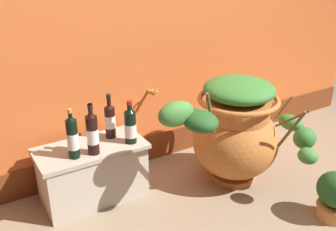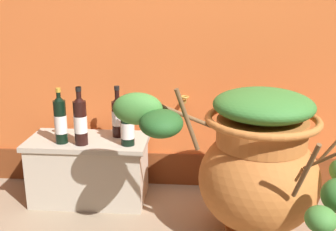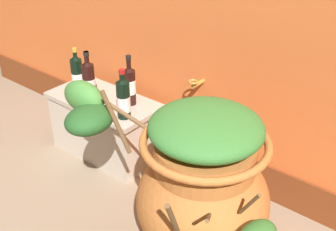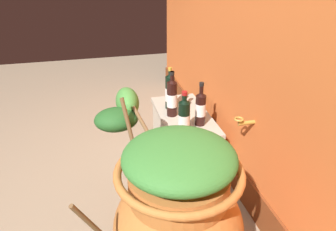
# 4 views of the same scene
# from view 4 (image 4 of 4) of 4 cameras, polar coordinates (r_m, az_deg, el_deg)

# --- Properties ---
(terracotta_urn) EXTENTS (1.14, 0.87, 0.83)m
(terracotta_urn) POSITION_cam_4_polar(r_m,az_deg,el_deg) (1.57, 1.17, -16.26)
(terracotta_urn) COLOR #C17033
(terracotta_urn) RESTS_ON ground_plane
(stone_ledge) EXTENTS (0.72, 0.36, 0.40)m
(stone_ledge) POSITION_cam_4_polar(r_m,az_deg,el_deg) (2.51, 2.76, -3.51)
(stone_ledge) COLOR beige
(stone_ledge) RESTS_ON ground_plane
(wine_bottle_left) EXTENTS (0.07, 0.07, 0.33)m
(wine_bottle_left) POSITION_cam_4_polar(r_m,az_deg,el_deg) (2.46, 0.34, 4.32)
(wine_bottle_left) COLOR black
(wine_bottle_left) RESTS_ON stone_ledge
(wine_bottle_middle) EXTENTS (0.08, 0.08, 0.30)m
(wine_bottle_middle) POSITION_cam_4_polar(r_m,az_deg,el_deg) (2.12, 2.82, -0.05)
(wine_bottle_middle) COLOR black
(wine_bottle_middle) RESTS_ON stone_ledge
(wine_bottle_right) EXTENTS (0.08, 0.08, 0.34)m
(wine_bottle_right) POSITION_cam_4_polar(r_m,az_deg,el_deg) (2.34, 0.69, 3.30)
(wine_bottle_right) COLOR black
(wine_bottle_right) RESTS_ON stone_ledge
(wine_bottle_back) EXTENTS (0.07, 0.07, 0.31)m
(wine_bottle_back) POSITION_cam_4_polar(r_m,az_deg,el_deg) (2.23, 5.72, 1.44)
(wine_bottle_back) COLOR black
(wine_bottle_back) RESTS_ON stone_ledge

